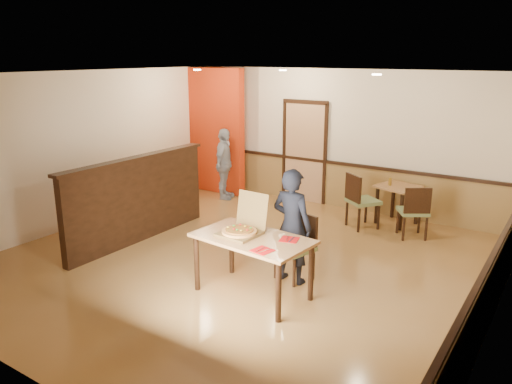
% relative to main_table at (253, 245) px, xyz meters
% --- Properties ---
extents(floor, '(7.00, 7.00, 0.00)m').
position_rel_main_table_xyz_m(floor, '(-0.74, 0.82, -0.70)').
color(floor, '#A77841').
rests_on(floor, ground).
extents(ceiling, '(7.00, 7.00, 0.00)m').
position_rel_main_table_xyz_m(ceiling, '(-0.74, 0.82, 2.10)').
color(ceiling, black).
rests_on(ceiling, wall_back).
extents(wall_back, '(7.00, 0.00, 7.00)m').
position_rel_main_table_xyz_m(wall_back, '(-0.74, 4.32, 0.70)').
color(wall_back, '#FBE6C4').
rests_on(wall_back, floor).
extents(wall_left, '(0.00, 7.00, 7.00)m').
position_rel_main_table_xyz_m(wall_left, '(-4.24, 0.82, 0.70)').
color(wall_left, '#FBE6C4').
rests_on(wall_left, floor).
extents(wall_right, '(0.00, 7.00, 7.00)m').
position_rel_main_table_xyz_m(wall_right, '(2.76, 0.82, 0.70)').
color(wall_right, '#FBE6C4').
rests_on(wall_right, floor).
extents(wainscot_back, '(7.00, 0.04, 0.90)m').
position_rel_main_table_xyz_m(wainscot_back, '(-0.74, 4.29, -0.25)').
color(wainscot_back, olive).
rests_on(wainscot_back, floor).
extents(chair_rail_back, '(7.00, 0.06, 0.06)m').
position_rel_main_table_xyz_m(chair_rail_back, '(-0.74, 4.27, 0.22)').
color(chair_rail_back, black).
rests_on(chair_rail_back, wall_back).
extents(wainscot_right, '(0.04, 7.00, 0.90)m').
position_rel_main_table_xyz_m(wainscot_right, '(2.73, 0.82, -0.25)').
color(wainscot_right, olive).
rests_on(wainscot_right, floor).
extents(chair_rail_right, '(0.06, 7.00, 0.06)m').
position_rel_main_table_xyz_m(chair_rail_right, '(2.71, 0.82, 0.22)').
color(chair_rail_right, black).
rests_on(chair_rail_right, wall_right).
extents(back_door, '(0.90, 0.06, 2.10)m').
position_rel_main_table_xyz_m(back_door, '(-1.54, 4.28, 0.35)').
color(back_door, tan).
rests_on(back_door, wall_back).
extents(booth_partition, '(0.20, 3.10, 1.44)m').
position_rel_main_table_xyz_m(booth_partition, '(-2.74, 0.62, 0.04)').
color(booth_partition, black).
rests_on(booth_partition, floor).
extents(red_accent_panel, '(1.60, 0.20, 2.78)m').
position_rel_main_table_xyz_m(red_accent_panel, '(-3.64, 3.82, 0.70)').
color(red_accent_panel, '#B42B0C').
rests_on(red_accent_panel, floor).
extents(spot_a, '(0.14, 0.14, 0.02)m').
position_rel_main_table_xyz_m(spot_a, '(-3.04, 2.62, 2.08)').
color(spot_a, '#FFDFB2').
rests_on(spot_a, ceiling).
extents(spot_b, '(0.14, 0.14, 0.02)m').
position_rel_main_table_xyz_m(spot_b, '(-1.54, 3.32, 2.08)').
color(spot_b, '#FFDFB2').
rests_on(spot_b, ceiling).
extents(spot_c, '(0.14, 0.14, 0.02)m').
position_rel_main_table_xyz_m(spot_c, '(0.66, 2.32, 2.08)').
color(spot_c, '#FFDFB2').
rests_on(spot_c, ceiling).
extents(main_table, '(1.58, 1.00, 0.81)m').
position_rel_main_table_xyz_m(main_table, '(0.00, 0.00, 0.00)').
color(main_table, tan).
rests_on(main_table, floor).
extents(diner_chair, '(0.56, 0.56, 0.92)m').
position_rel_main_table_xyz_m(diner_chair, '(0.24, 0.80, -0.19)').
color(diner_chair, olive).
rests_on(diner_chair, floor).
extents(side_chair_left, '(0.70, 0.70, 1.01)m').
position_rel_main_table_xyz_m(side_chair_left, '(0.15, 3.26, -0.15)').
color(side_chair_left, olive).
rests_on(side_chair_left, floor).
extents(side_chair_right, '(0.64, 0.64, 0.94)m').
position_rel_main_table_xyz_m(side_chair_right, '(1.13, 3.27, -0.19)').
color(side_chair_right, olive).
rests_on(side_chair_right, floor).
extents(side_table, '(0.84, 0.84, 0.73)m').
position_rel_main_table_xyz_m(side_table, '(0.64, 3.87, -0.14)').
color(side_table, tan).
rests_on(side_table, floor).
extents(diner, '(0.60, 0.40, 1.61)m').
position_rel_main_table_xyz_m(diner, '(0.21, 0.65, 0.11)').
color(diner, black).
rests_on(diner, floor).
extents(passerby, '(0.67, 0.98, 1.54)m').
position_rel_main_table_xyz_m(passerby, '(-3.06, 3.46, 0.07)').
color(passerby, '#9B9BA3').
rests_on(passerby, floor).
extents(pizza_box, '(0.51, 0.59, 0.51)m').
position_rel_main_table_xyz_m(pizza_box, '(-0.18, 0.02, 0.18)').
color(pizza_box, brown).
rests_on(pizza_box, main_table).
extents(pizza, '(0.60, 0.60, 0.03)m').
position_rel_main_table_xyz_m(pizza, '(-0.18, -0.03, 0.16)').
color(pizza, '#D1944C').
rests_on(pizza, pizza_box).
extents(napkin_near, '(0.27, 0.27, 0.01)m').
position_rel_main_table_xyz_m(napkin_near, '(0.35, -0.31, 0.11)').
color(napkin_near, red).
rests_on(napkin_near, main_table).
extents(napkin_far, '(0.27, 0.27, 0.01)m').
position_rel_main_table_xyz_m(napkin_far, '(0.44, 0.18, 0.11)').
color(napkin_far, red).
rests_on(napkin_far, main_table).
extents(condiment, '(0.06, 0.06, 0.14)m').
position_rel_main_table_xyz_m(condiment, '(0.50, 3.81, 0.11)').
color(condiment, '#895D18').
rests_on(condiment, side_table).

